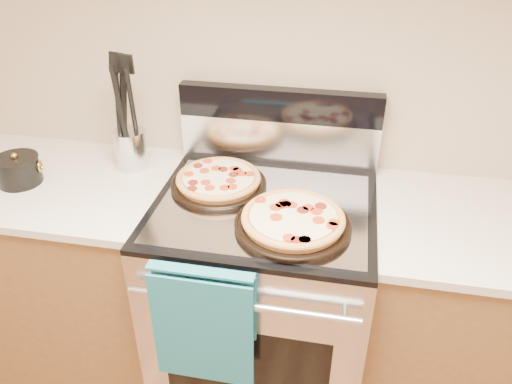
% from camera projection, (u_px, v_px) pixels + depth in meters
% --- Properties ---
extents(wall_back, '(4.00, 0.00, 4.00)m').
position_uv_depth(wall_back, '(283.00, 50.00, 1.78)').
color(wall_back, tan).
rests_on(wall_back, ground).
extents(range_body, '(0.76, 0.68, 0.90)m').
position_uv_depth(range_body, '(263.00, 303.00, 1.96)').
color(range_body, '#B7B7BC').
rests_on(range_body, ground).
extents(oven_window, '(0.56, 0.01, 0.40)m').
position_uv_depth(oven_window, '(246.00, 373.00, 1.68)').
color(oven_window, black).
rests_on(oven_window, range_body).
extents(cooktop, '(0.76, 0.68, 0.02)m').
position_uv_depth(cooktop, '(264.00, 206.00, 1.72)').
color(cooktop, black).
rests_on(cooktop, range_body).
extents(backsplash_lower, '(0.76, 0.06, 0.18)m').
position_uv_depth(backsplash_lower, '(279.00, 141.00, 1.93)').
color(backsplash_lower, silver).
rests_on(backsplash_lower, cooktop).
extents(backsplash_upper, '(0.76, 0.06, 0.12)m').
position_uv_depth(backsplash_upper, '(280.00, 104.00, 1.85)').
color(backsplash_upper, black).
rests_on(backsplash_upper, backsplash_lower).
extents(oven_handle, '(0.70, 0.03, 0.03)m').
position_uv_depth(oven_handle, '(241.00, 305.00, 1.47)').
color(oven_handle, silver).
rests_on(oven_handle, range_body).
extents(dish_towel, '(0.32, 0.05, 0.42)m').
position_uv_depth(dish_towel, '(204.00, 324.00, 1.54)').
color(dish_towel, '#176077').
rests_on(dish_towel, oven_handle).
extents(foil_sheet, '(0.70, 0.55, 0.01)m').
position_uv_depth(foil_sheet, '(263.00, 207.00, 1.69)').
color(foil_sheet, gray).
rests_on(foil_sheet, cooktop).
extents(cabinet_left, '(1.00, 0.62, 0.88)m').
position_uv_depth(cabinet_left, '(63.00, 272.00, 2.14)').
color(cabinet_left, brown).
rests_on(cabinet_left, ground).
extents(countertop_left, '(1.02, 0.64, 0.03)m').
position_uv_depth(countertop_left, '(39.00, 180.00, 1.90)').
color(countertop_left, beige).
rests_on(countertop_left, cabinet_left).
extents(cabinet_right, '(1.00, 0.62, 0.88)m').
position_uv_depth(cabinet_right, '(498.00, 332.00, 1.85)').
color(cabinet_right, brown).
rests_on(cabinet_right, ground).
extents(pepperoni_pizza_back, '(0.39, 0.39, 0.05)m').
position_uv_depth(pepperoni_pizza_back, '(219.00, 181.00, 1.79)').
color(pepperoni_pizza_back, '#C4793C').
rests_on(pepperoni_pizza_back, foil_sheet).
extents(pepperoni_pizza_front, '(0.38, 0.38, 0.05)m').
position_uv_depth(pepperoni_pizza_front, '(293.00, 221.00, 1.57)').
color(pepperoni_pizza_front, '#C4793C').
rests_on(pepperoni_pizza_front, foil_sheet).
extents(utensil_crock, '(0.13, 0.13, 0.15)m').
position_uv_depth(utensil_crock, '(131.00, 149.00, 1.92)').
color(utensil_crock, silver).
rests_on(utensil_crock, countertop_left).
extents(saucepan, '(0.19, 0.19, 0.09)m').
position_uv_depth(saucepan, '(18.00, 171.00, 1.83)').
color(saucepan, black).
rests_on(saucepan, countertop_left).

